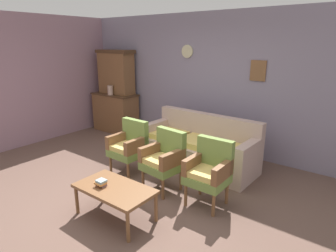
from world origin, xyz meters
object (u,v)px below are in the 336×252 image
floral_couch (199,148)px  book_stack_on_table (101,183)px  armchair_near_cabinet (164,158)px  coffee_table (115,191)px  armchair_row_middle (129,145)px  armchair_by_doorway (209,170)px  vase_on_cabinet (110,90)px  side_cabinet (116,112)px

floral_couch → book_stack_on_table: size_ratio=13.26×
armchair_near_cabinet → coffee_table: (-0.02, -0.97, -0.12)m
armchair_row_middle → armchair_near_cabinet: 0.80m
armchair_row_middle → armchair_near_cabinet: same height
floral_couch → armchair_by_doorway: bearing=-52.6°
armchair_near_cabinet → book_stack_on_table: armchair_near_cabinet is taller
book_stack_on_table → armchair_row_middle: bearing=119.1°
armchair_by_doorway → armchair_near_cabinet: bearing=-177.2°
vase_on_cabinet → armchair_by_doorway: vase_on_cabinet is taller
floral_couch → armchair_by_doorway: same height
armchair_by_doorway → book_stack_on_table: size_ratio=5.70×
floral_couch → armchair_near_cabinet: bearing=-88.1°
vase_on_cabinet → armchair_near_cabinet: 3.14m
armchair_by_doorway → coffee_table: (-0.76, -1.00, -0.12)m
floral_couch → side_cabinet: bearing=168.4°
armchair_near_cabinet → floral_couch: bearing=91.9°
vase_on_cabinet → coffee_table: bearing=-41.5°
armchair_row_middle → book_stack_on_table: 1.28m
vase_on_cabinet → coffee_table: vase_on_cabinet is taller
armchair_by_doorway → book_stack_on_table: (-0.91, -1.08, -0.04)m
vase_on_cabinet → floral_couch: 2.82m
armchair_near_cabinet → armchair_by_doorway: bearing=2.8°
side_cabinet → vase_on_cabinet: vase_on_cabinet is taller
armchair_row_middle → coffee_table: armchair_row_middle is taller
armchair_row_middle → book_stack_on_table: (0.62, -1.12, -0.04)m
vase_on_cabinet → armchair_row_middle: 2.43m
armchair_row_middle → book_stack_on_table: armchair_row_middle is taller
side_cabinet → armchair_near_cabinet: bearing=-30.0°
vase_on_cabinet → book_stack_on_table: vase_on_cabinet is taller
armchair_row_middle → armchair_by_doorway: (1.54, -0.04, 0.00)m
side_cabinet → armchair_near_cabinet: 3.22m
floral_couch → coffee_table: (0.02, -2.01, 0.05)m
side_cabinet → armchair_by_doorway: (3.53, -1.57, 0.03)m
side_cabinet → coffee_table: side_cabinet is taller
vase_on_cabinet → book_stack_on_table: (2.56, -2.48, -0.58)m
book_stack_on_table → armchair_near_cabinet: bearing=80.6°
armchair_row_middle → floral_couch: bearing=51.8°
armchair_row_middle → armchair_by_doorway: size_ratio=1.00×
side_cabinet → book_stack_on_table: size_ratio=7.32×
armchair_near_cabinet → armchair_row_middle: bearing=174.5°
armchair_near_cabinet → coffee_table: armchair_near_cabinet is taller
vase_on_cabinet → coffee_table: (2.72, -2.40, -0.67)m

